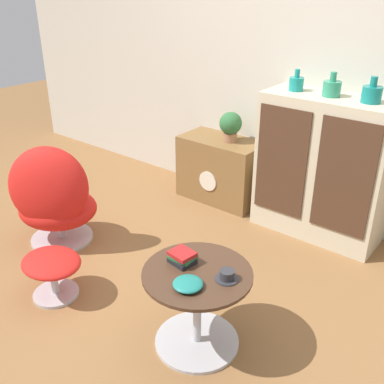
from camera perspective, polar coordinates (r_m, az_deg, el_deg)
The scene contains 14 objects.
ground_plane at distance 2.84m, azimuth -6.41°, elevation -14.04°, with size 12.00×12.00×0.00m, color olive.
wall_back at distance 3.61m, azimuth 12.69°, elevation 17.14°, with size 6.40×0.06×2.60m.
sideboard at distance 3.43m, azimuth 16.21°, elevation 2.92°, with size 0.94×0.40×1.06m.
tv_console at distance 3.94m, azimuth 3.70°, elevation 2.87°, with size 0.72×0.39×0.55m.
egg_chair at distance 3.36m, azimuth -17.17°, elevation -0.87°, with size 0.76×0.75×0.79m.
ottoman at distance 2.89m, azimuth -17.37°, elevation -9.04°, with size 0.39×0.33×0.29m.
coffee_table at distance 2.41m, azimuth 0.66°, elevation -14.00°, with size 0.56×0.56×0.47m.
vase_leftmost at distance 3.37m, azimuth 13.11°, elevation 13.30°, with size 0.10×0.10×0.15m.
vase_inner_left at distance 3.27m, azimuth 17.34°, elevation 12.50°, with size 0.12×0.12×0.16m.
vase_inner_right at distance 3.18m, azimuth 21.86°, elevation 11.51°, with size 0.13×0.13×0.17m.
potted_plant at distance 3.75m, azimuth 4.92°, elevation 8.46°, with size 0.19×0.19×0.25m.
teacup at distance 2.24m, azimuth 4.46°, elevation -10.57°, with size 0.12×0.12×0.05m.
book_stack at distance 2.34m, azimuth -1.24°, elevation -8.28°, with size 0.14×0.12×0.06m.
bowl at distance 2.18m, azimuth -0.52°, elevation -11.59°, with size 0.15×0.15×0.04m.
Camera 1 is at (1.59, -1.49, 1.81)m, focal length 42.00 mm.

